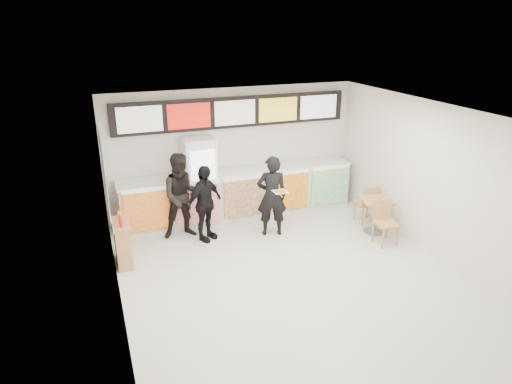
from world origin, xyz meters
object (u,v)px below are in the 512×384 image
service_counter (240,194)px  customer_main (272,196)px  drinks_fridge (200,181)px  customer_left (183,196)px  cafe_table (376,210)px  condiment_ledge (123,243)px  customer_mid (205,204)px

service_counter → customer_main: bearing=-73.7°
drinks_fridge → customer_left: bearing=-131.6°
cafe_table → condiment_ledge: bearing=-173.6°
customer_main → condiment_ledge: 3.20m
service_counter → condiment_ledge: (-2.82, -1.35, -0.14)m
condiment_ledge → service_counter: bearing=25.6°
customer_main → condiment_ledge: bearing=18.3°
customer_left → cafe_table: customer_left is taller
service_counter → condiment_ledge: 3.13m
condiment_ledge → customer_left: bearing=29.5°
drinks_fridge → condiment_ledge: (-1.89, -1.36, -0.57)m
drinks_fridge → condiment_ledge: drinks_fridge is taller
customer_main → customer_left: customer_left is taller
customer_left → customer_mid: (0.39, -0.32, -0.10)m
service_counter → cafe_table: size_ratio=3.40×
drinks_fridge → customer_mid: size_ratio=1.21×
customer_left → condiment_ledge: size_ratio=1.83×
service_counter → customer_left: bearing=-158.3°
service_counter → condiment_ledge: service_counter is taller
drinks_fridge → customer_main: (1.27, -1.17, -0.11)m
customer_left → customer_mid: bearing=-36.8°
drinks_fridge → cafe_table: 3.95m
customer_mid → drinks_fridge: bearing=49.0°
drinks_fridge → cafe_table: bearing=-28.9°
customer_main → drinks_fridge: bearing=-27.8°
customer_left → condiment_ledge: 1.63m
drinks_fridge → customer_mid: 0.95m
customer_main → cafe_table: size_ratio=1.09×
drinks_fridge → customer_main: drinks_fridge is taller
drinks_fridge → customer_left: (-0.53, -0.60, -0.07)m
customer_mid → cafe_table: 3.72m
customer_main → cafe_table: customer_main is taller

